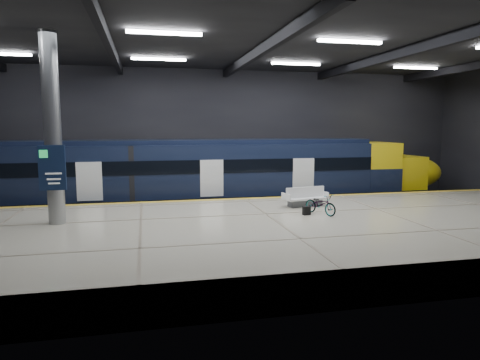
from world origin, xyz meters
name	(u,v)px	position (x,y,z in m)	size (l,w,h in m)	color
ground	(259,234)	(0.00, 0.00, 0.00)	(30.00, 30.00, 0.00)	black
room_shell	(260,101)	(0.00, 0.00, 5.72)	(30.10, 16.10, 8.05)	black
platform	(277,236)	(0.00, -2.50, 0.55)	(30.00, 11.00, 1.10)	beige
safety_strip	(245,199)	(0.00, 2.75, 1.11)	(30.00, 0.40, 0.01)	gold
rails	(234,209)	(0.00, 5.50, 0.08)	(30.00, 1.52, 0.16)	gray
train	(186,175)	(-2.65, 5.50, 2.06)	(29.40, 2.84, 3.79)	black
bench	(305,199)	(2.17, 0.22, 1.41)	(2.08, 1.13, 0.87)	#595B60
bicycle	(321,204)	(2.13, -1.58, 1.52)	(0.55, 1.59, 0.84)	#99999E
pannier_bag	(306,211)	(1.53, -1.58, 1.28)	(0.30, 0.18, 0.35)	black
info_column	(52,132)	(-8.00, -1.03, 4.46)	(0.90, 0.78, 6.90)	#9EA0A5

